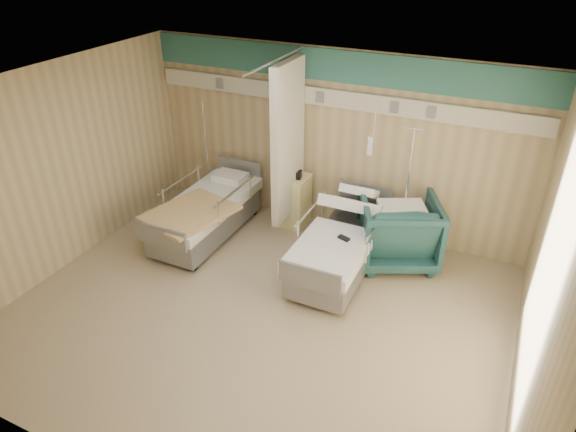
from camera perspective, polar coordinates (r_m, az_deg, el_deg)
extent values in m
cube|color=gray|center=(6.63, -3.34, -10.63)|extent=(6.00, 5.00, 0.00)
cube|color=tan|center=(7.88, 5.05, 8.16)|extent=(6.00, 0.04, 2.80)
cube|color=tan|center=(4.26, -20.60, -15.43)|extent=(6.00, 0.04, 2.80)
cube|color=tan|center=(7.60, -24.10, 4.74)|extent=(0.04, 5.00, 2.80)
cube|color=tan|center=(5.29, 26.42, -7.01)|extent=(0.04, 5.00, 2.80)
cube|color=silver|center=(5.26, -4.25, 13.25)|extent=(6.00, 5.00, 0.04)
cube|color=#2D6964|center=(7.51, 5.39, 16.28)|extent=(6.00, 0.04, 0.45)
cube|color=beige|center=(7.60, 5.15, 12.94)|extent=(5.88, 0.08, 0.25)
cylinder|color=silver|center=(6.87, -1.31, 16.91)|extent=(0.03, 1.80, 0.03)
cube|color=beige|center=(7.54, -0.01, 8.17)|extent=(0.12, 0.90, 2.35)
cube|color=beige|center=(8.23, 0.42, 1.77)|extent=(0.50, 0.48, 0.85)
imported|color=#1C4446|center=(7.45, 12.10, -1.52)|extent=(1.43, 1.45, 1.00)
cube|color=white|center=(7.16, 12.79, 1.95)|extent=(0.82, 0.78, 0.07)
cylinder|color=silver|center=(7.90, 12.21, -3.75)|extent=(0.35, 0.35, 0.03)
cylinder|color=silver|center=(7.43, 12.98, 2.38)|extent=(0.03, 0.03, 1.93)
cylinder|color=silver|center=(7.05, 13.87, 9.36)|extent=(0.23, 0.03, 0.03)
cylinder|color=silver|center=(9.11, -8.53, 1.43)|extent=(0.33, 0.33, 0.03)
cylinder|color=silver|center=(8.72, -8.97, 6.64)|extent=(0.03, 0.03, 1.83)
cylinder|color=silver|center=(8.41, -9.46, 12.36)|extent=(0.22, 0.03, 0.03)
cube|color=black|center=(6.86, 6.23, -2.46)|extent=(0.18, 0.12, 0.04)
cube|color=tan|center=(7.54, -10.83, 0.35)|extent=(1.23, 1.41, 0.04)
cube|color=black|center=(7.96, 0.72, 4.65)|extent=(0.24, 0.18, 0.12)
cylinder|color=white|center=(8.02, -0.52, 4.87)|extent=(0.10, 0.10, 0.12)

